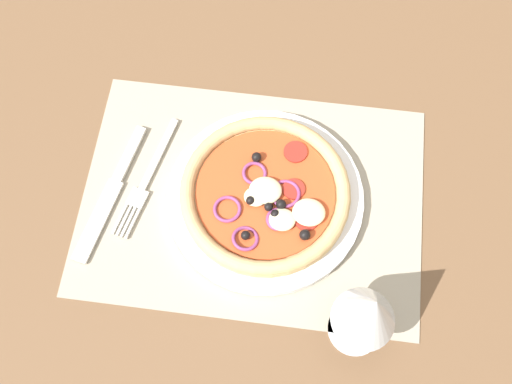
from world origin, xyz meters
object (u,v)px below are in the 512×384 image
Objects in this scene: fork at (145,183)px; knife at (111,193)px; pizza at (266,191)px; plate at (265,195)px; wine_glass at (369,312)px.

knife is at bearing -50.41° from fork.
pizza reaches higher than knife.
plate is 22.00cm from wine_glass.
wine_glass is at bearing 74.76° from fork.
wine_glass reaches higher than knife.
knife is 1.34× the size of wine_glass.
wine_glass is (-28.64, 15.51, 9.58)cm from fork.
fork is (15.96, 0.01, -0.48)cm from plate.
pizza is 16.23cm from fork.
pizza is 1.21× the size of fork.
knife is (20.09, 2.06, -0.45)cm from plate.
wine_glass is at bearing 129.24° from pizza.
knife is 36.69cm from wine_glass.
pizza is at bearing 102.78° from fork.
knife is (20.19, 1.93, -2.27)cm from pizza.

